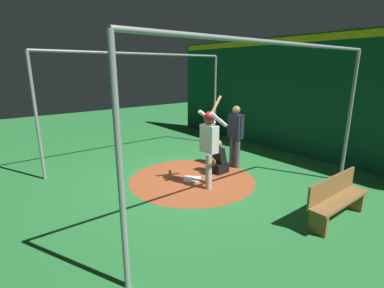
{
  "coord_description": "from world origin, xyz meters",
  "views": [
    {
      "loc": [
        4.27,
        5.4,
        2.8
      ],
      "look_at": [
        0.0,
        0.0,
        0.95
      ],
      "focal_mm": 26.66,
      "sensor_mm": 36.0,
      "label": 1
    }
  ],
  "objects": [
    {
      "name": "ground_plane",
      "position": [
        0.0,
        0.0,
        0.0
      ],
      "size": [
        27.09,
        27.09,
        0.0
      ],
      "primitive_type": "plane",
      "color": "#287A38"
    },
    {
      "name": "dirt_circle",
      "position": [
        0.0,
        0.0,
        0.0
      ],
      "size": [
        3.23,
        3.23,
        0.01
      ],
      "primitive_type": "cylinder",
      "color": "#9E4C28",
      "rests_on": "ground"
    },
    {
      "name": "home_plate",
      "position": [
        0.0,
        0.0,
        0.01
      ],
      "size": [
        0.59,
        0.59,
        0.01
      ],
      "primitive_type": "cube",
      "rotation": [
        0.0,
        0.0,
        0.79
      ],
      "color": "white",
      "rests_on": "dirt_circle"
    },
    {
      "name": "batter",
      "position": [
        -0.08,
        0.56,
        1.12
      ],
      "size": [
        0.68,
        0.49,
        2.16
      ],
      "color": "#BCBCC0",
      "rests_on": "ground"
    },
    {
      "name": "catcher",
      "position": [
        -0.87,
        0.04,
        0.36
      ],
      "size": [
        0.58,
        0.4,
        0.93
      ],
      "color": "black",
      "rests_on": "ground"
    },
    {
      "name": "umpire",
      "position": [
        -1.58,
        -0.01,
        1.01
      ],
      "size": [
        0.22,
        0.49,
        1.78
      ],
      "color": "#4C4C51",
      "rests_on": "ground"
    },
    {
      "name": "back_wall",
      "position": [
        -4.21,
        0.0,
        1.91
      ],
      "size": [
        0.22,
        11.09,
        3.8
      ],
      "color": "#0F472D",
      "rests_on": "ground"
    },
    {
      "name": "cage_frame",
      "position": [
        0.0,
        0.0,
        2.26
      ],
      "size": [
        6.04,
        4.89,
        3.23
      ],
      "color": "gray",
      "rests_on": "ground"
    },
    {
      "name": "bat_rack",
      "position": [
        -3.97,
        -3.45,
        0.49
      ],
      "size": [
        1.18,
        0.21,
        1.05
      ],
      "color": "olive",
      "rests_on": "ground"
    },
    {
      "name": "bench",
      "position": [
        -0.88,
        3.26,
        0.44
      ],
      "size": [
        1.67,
        0.36,
        0.85
      ],
      "color": "olive",
      "rests_on": "ground"
    }
  ]
}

